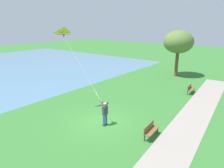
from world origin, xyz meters
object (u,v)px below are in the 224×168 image
object	(u,v)px
person_kite_flyer	(105,112)
tree_treeline_right	(178,42)
flying_kite	(65,33)
park_bench_near_walkway	(150,130)
park_bench_far_walkway	(190,88)

from	to	relation	value
person_kite_flyer	tree_treeline_right	size ratio (longest dim) A/B	0.30
flying_kite	park_bench_near_walkway	xyz separation A→B (m)	(7.41, 0.33, -5.85)
park_bench_near_walkway	park_bench_far_walkway	distance (m)	10.50
flying_kite	tree_treeline_right	world-z (taller)	flying_kite
flying_kite	tree_treeline_right	bearing A→B (deg)	81.95
person_kite_flyer	flying_kite	world-z (taller)	flying_kite
park_bench_far_walkway	tree_treeline_right	world-z (taller)	tree_treeline_right
park_bench_far_walkway	person_kite_flyer	bearing A→B (deg)	-102.26
person_kite_flyer	tree_treeline_right	xyz separation A→B (m)	(-1.67, 17.21, 3.57)
flying_kite	park_bench_near_walkway	size ratio (longest dim) A/B	3.27
park_bench_far_walkway	tree_treeline_right	bearing A→B (deg)	123.22
person_kite_flyer	tree_treeline_right	world-z (taller)	tree_treeline_right
person_kite_flyer	tree_treeline_right	bearing A→B (deg)	95.53
flying_kite	park_bench_near_walkway	bearing A→B (deg)	2.52
park_bench_near_walkway	park_bench_far_walkway	xyz separation A→B (m)	(-0.94, 10.46, 0.00)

